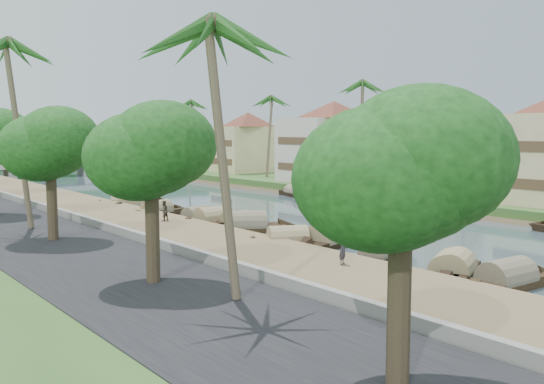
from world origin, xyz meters
TOP-DOWN VIEW (x-y plane):
  - ground at (0.00, 0.00)m, footprint 220.00×220.00m
  - left_bank at (-16.00, 20.00)m, footprint 10.00×180.00m
  - right_bank at (19.00, 20.00)m, footprint 16.00×180.00m
  - retaining_wall at (-20.20, 20.00)m, footprint 0.40×180.00m
  - far_right_fill at (56.00, 20.00)m, footprint 60.00×220.00m
  - treeline at (0.00, 100.00)m, footprint 120.00×14.00m
  - bridge at (0.00, 72.00)m, footprint 28.00×4.00m
  - building_mid at (19.99, 14.00)m, footprint 14.11×14.11m
  - building_far at (18.99, 28.00)m, footprint 15.59×15.59m
  - building_distant at (19.99, 48.00)m, footprint 12.62×12.62m
  - sampan_0 at (-8.44, -12.54)m, footprint 8.25×2.11m
  - sampan_1 at (-8.68, -9.71)m, footprint 7.34×4.46m
  - sampan_2 at (-8.81, -9.36)m, footprint 7.24×4.47m
  - sampan_3 at (-8.98, -4.64)m, footprint 7.03×3.29m
  - sampan_4 at (-10.36, 2.04)m, footprint 7.53×4.91m
  - sampan_5 at (-7.96, 0.83)m, footprint 7.98×3.75m
  - sampan_6 at (-8.56, 8.96)m, footprint 7.88×5.50m
  - sampan_7 at (-8.22, 11.02)m, footprint 6.72×1.64m
  - sampan_8 at (-9.27, 13.01)m, footprint 7.28×2.06m
  - sampan_9 at (-9.08, 15.56)m, footprint 7.32×2.98m
  - sampan_10 at (-10.27, 20.54)m, footprint 7.64×3.60m
  - sampan_11 at (-9.22, 26.15)m, footprint 8.42×3.89m
  - sampan_12 at (-9.25, 26.72)m, footprint 7.12×1.50m
  - sampan_13 at (-9.96, 28.03)m, footprint 7.68×4.50m
  - sampan_15 at (8.95, 7.44)m, footprint 3.75×8.31m
  - sampan_16 at (10.05, 25.36)m, footprint 2.99×7.29m
  - canoe_1 at (-5.49, 0.76)m, footprint 5.60×1.10m
  - canoe_2 at (-7.31, 15.58)m, footprint 5.70×1.56m
  - palm_1 at (16.00, 6.42)m, footprint 3.20×3.20m
  - palm_2 at (15.00, 19.48)m, footprint 3.20×3.20m
  - palm_3 at (16.00, 37.90)m, footprint 3.20×3.20m
  - palm_4 at (-23.00, -9.72)m, footprint 3.20×3.20m
  - palm_5 at (-24.00, 12.18)m, footprint 3.20×3.20m
  - palm_7 at (14.00, 55.77)m, footprint 3.20×3.20m
  - tree_0 at (-24.00, -18.62)m, footprint 4.46×4.46m
  - tree_1 at (-24.00, -5.31)m, footprint 4.53×4.53m
  - tree_2 at (-24.00, 7.29)m, footprint 4.76×4.76m
  - tree_6 at (24.00, 29.64)m, footprint 4.97×4.97m
  - person_near at (-13.45, -6.15)m, footprint 0.66×0.56m
  - person_far at (-13.52, 13.21)m, footprint 0.87×0.73m

SIDE VIEW (x-z plane):
  - ground at x=0.00m, z-range 0.00..0.00m
  - canoe_1 at x=-5.49m, z-range -0.35..0.55m
  - canoe_2 at x=-7.31m, z-range -0.31..0.51m
  - left_bank at x=-16.00m, z-range 0.00..0.80m
  - sampan_12 at x=-9.25m, z-range -0.48..1.28m
  - sampan_16 at x=10.05m, z-range -0.50..1.31m
  - sampan_7 at x=-8.22m, z-range -0.52..1.32m
  - sampan_9 at x=-9.08m, z-range -0.53..1.34m
  - sampan_3 at x=-8.98m, z-range -0.55..1.36m
  - sampan_2 at x=-8.81m, z-range -0.58..1.39m
  - sampan_10 at x=-10.27m, z-range -0.63..1.46m
  - sampan_13 at x=-9.96m, z-range -0.65..1.47m
  - sampan_0 at x=-8.44m, z-range -0.67..1.49m
  - sampan_4 at x=-10.36m, z-range -0.67..1.50m
  - sampan_1 at x=-8.68m, z-range -0.67..1.50m
  - sampan_15 at x=8.95m, z-range -0.68..1.51m
  - sampan_8 at x=-9.27m, z-range -0.71..1.54m
  - sampan_11 at x=-9.22m, z-range -0.75..1.59m
  - sampan_6 at x=-8.56m, z-range -0.76..1.60m
  - sampan_5 at x=-7.96m, z-range -0.80..1.65m
  - far_right_fill at x=56.00m, z-range 0.00..1.15m
  - right_bank at x=19.00m, z-range 0.00..1.20m
  - retaining_wall at x=-20.20m, z-range 0.80..1.90m
  - person_near at x=-13.45m, z-range 0.80..2.33m
  - person_far at x=-13.52m, z-range 0.80..2.38m
  - bridge at x=0.00m, z-range 0.52..2.92m
  - treeline at x=0.00m, z-range 0.00..8.00m
  - building_distant at x=19.99m, z-range 1.28..10.48m
  - building_mid at x=19.99m, z-range 1.28..10.98m
  - tree_6 at x=24.00m, z-range 2.68..9.89m
  - building_far at x=18.99m, z-range 1.28..11.48m
  - tree_0 at x=-24.00m, z-range 3.14..10.50m
  - tree_1 at x=-24.00m, z-range 3.15..10.60m
  - tree_2 at x=-24.00m, z-range 3.14..10.72m
  - palm_1 at x=16.00m, z-range 4.84..15.66m
  - palm_4 at x=-23.00m, z-range 5.53..17.35m
  - palm_7 at x=14.00m, z-range 5.65..18.20m
  - palm_3 at x=16.00m, z-range 5.65..18.20m
  - palm_2 at x=15.00m, z-range 6.07..19.54m
  - palm_5 at x=-24.00m, z-range 6.28..19.75m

